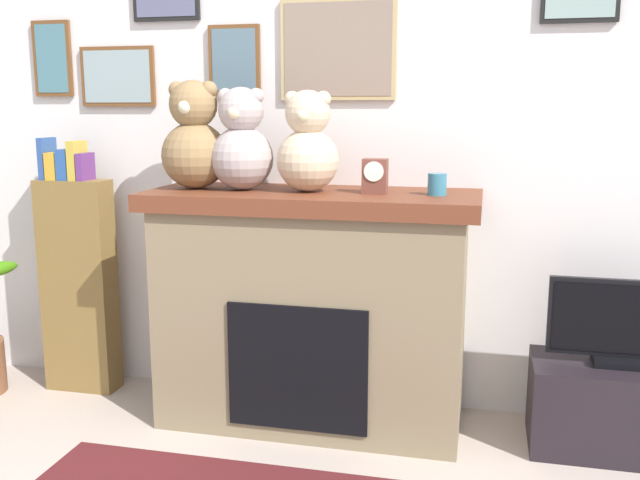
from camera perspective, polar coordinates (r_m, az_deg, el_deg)
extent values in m
cube|color=silver|center=(3.66, -1.25, 7.26)|extent=(5.20, 0.12, 2.60)
cube|color=tan|center=(3.55, 1.45, 15.13)|extent=(0.57, 0.02, 0.48)
cube|color=gray|center=(3.53, 1.41, 15.14)|extent=(0.53, 0.00, 0.44)
cube|color=brown|center=(3.95, -16.02, 12.57)|extent=(0.42, 0.02, 0.31)
cube|color=#859A9E|center=(3.94, -16.10, 12.57)|extent=(0.38, 0.00, 0.27)
cube|color=brown|center=(3.69, -6.93, 14.24)|extent=(0.27, 0.02, 0.34)
cube|color=slate|center=(3.68, -6.99, 14.25)|extent=(0.23, 0.00, 0.30)
cube|color=brown|center=(4.16, -20.79, 13.53)|extent=(0.22, 0.02, 0.40)
cube|color=#45727E|center=(4.15, -20.88, 13.53)|extent=(0.18, 0.00, 0.36)
cube|color=#7D6D51|center=(3.43, -0.59, -6.16)|extent=(1.43, 0.58, 1.05)
cube|color=brown|center=(3.31, -0.60, 3.27)|extent=(1.55, 0.64, 0.08)
cube|color=black|center=(3.21, -1.87, -10.35)|extent=(0.64, 0.02, 0.58)
cube|color=brown|center=(4.01, -18.89, -3.56)|extent=(0.38, 0.16, 1.15)
cube|color=#2B4A8A|center=(3.97, -21.15, 6.16)|extent=(0.03, 0.13, 0.22)
cube|color=gold|center=(3.95, -20.50, 5.63)|extent=(0.06, 0.13, 0.14)
cube|color=#274D91|center=(3.91, -19.71, 5.77)|extent=(0.06, 0.13, 0.16)
cube|color=gold|center=(3.88, -19.01, 6.09)|extent=(0.04, 0.13, 0.20)
cube|color=#5E2D73|center=(3.86, -18.41, 5.64)|extent=(0.03, 0.13, 0.14)
cube|color=black|center=(3.49, 22.54, -12.38)|extent=(0.71, 0.40, 0.40)
cube|color=black|center=(3.41, 22.81, -8.97)|extent=(0.20, 0.14, 0.04)
cube|color=black|center=(3.36, 23.05, -5.84)|extent=(0.60, 0.03, 0.35)
cube|color=black|center=(3.34, 23.10, -5.92)|extent=(0.56, 0.00, 0.31)
cylinder|color=teal|center=(3.19, 9.44, 4.46)|extent=(0.08, 0.08, 0.10)
cube|color=brown|center=(3.21, 4.47, 5.16)|extent=(0.11, 0.08, 0.16)
cylinder|color=white|center=(3.17, 4.36, 5.54)|extent=(0.09, 0.01, 0.09)
sphere|color=olive|center=(3.45, -10.06, 6.75)|extent=(0.32, 0.32, 0.32)
sphere|color=olive|center=(3.44, -10.20, 10.72)|extent=(0.23, 0.23, 0.23)
sphere|color=olive|center=(3.48, -11.48, 11.81)|extent=(0.08, 0.08, 0.08)
sphere|color=olive|center=(3.41, -8.97, 11.91)|extent=(0.08, 0.08, 0.08)
sphere|color=beige|center=(3.36, -10.82, 10.51)|extent=(0.07, 0.07, 0.07)
sphere|color=#A59795|center=(3.36, -6.33, 6.57)|extent=(0.30, 0.30, 0.30)
sphere|color=#A59795|center=(3.36, -6.41, 10.37)|extent=(0.21, 0.21, 0.21)
sphere|color=#A59795|center=(3.38, -7.65, 11.44)|extent=(0.07, 0.07, 0.07)
sphere|color=#A59795|center=(3.33, -5.19, 11.50)|extent=(0.07, 0.07, 0.07)
sphere|color=beige|center=(3.28, -6.91, 10.17)|extent=(0.06, 0.06, 0.06)
sphere|color=#CCB492|center=(3.27, -1.00, 6.43)|extent=(0.29, 0.29, 0.29)
sphere|color=#CCB492|center=(3.26, -1.01, 10.23)|extent=(0.21, 0.21, 0.21)
sphere|color=#CCB492|center=(3.28, -2.27, 11.31)|extent=(0.07, 0.07, 0.07)
sphere|color=#CCB492|center=(3.25, 0.25, 11.32)|extent=(0.07, 0.07, 0.07)
sphere|color=beige|center=(3.18, -1.38, 10.02)|extent=(0.06, 0.06, 0.06)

